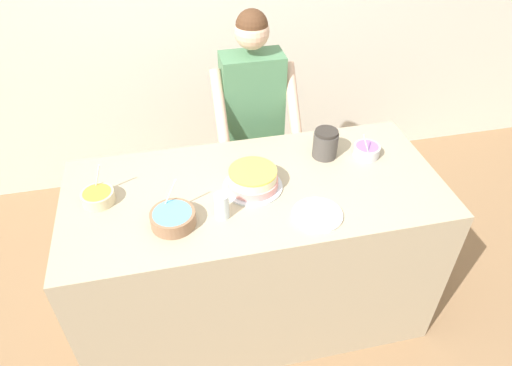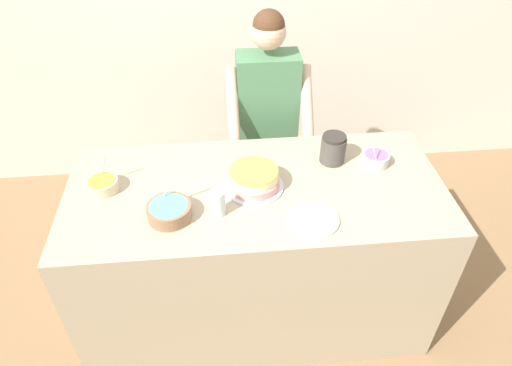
% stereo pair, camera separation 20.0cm
% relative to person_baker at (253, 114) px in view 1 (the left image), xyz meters
% --- Properties ---
extents(wall_back, '(10.00, 0.05, 2.60)m').
position_rel_person_baker_xyz_m(wall_back, '(-0.13, 0.81, 0.34)').
color(wall_back, silver).
rests_on(wall_back, ground_plane).
extents(counter, '(1.84, 0.83, 0.95)m').
position_rel_person_baker_xyz_m(counter, '(-0.13, -0.67, -0.48)').
color(counter, tan).
rests_on(counter, ground_plane).
extents(person_baker, '(0.49, 0.43, 1.57)m').
position_rel_person_baker_xyz_m(person_baker, '(0.00, 0.00, 0.00)').
color(person_baker, '#2D2D38').
rests_on(person_baker, ground_plane).
extents(cake, '(0.29, 0.29, 0.10)m').
position_rel_person_baker_xyz_m(cake, '(-0.14, -0.67, 0.05)').
color(cake, silver).
rests_on(cake, counter).
extents(frosting_bowl_purple, '(0.14, 0.14, 0.16)m').
position_rel_person_baker_xyz_m(frosting_bowl_purple, '(0.49, -0.54, 0.03)').
color(frosting_bowl_purple, silver).
rests_on(frosting_bowl_purple, counter).
extents(frosting_bowl_blue, '(0.20, 0.20, 0.19)m').
position_rel_person_baker_xyz_m(frosting_bowl_blue, '(-0.54, -0.84, 0.04)').
color(frosting_bowl_blue, '#936B4C').
rests_on(frosting_bowl_blue, counter).
extents(frosting_bowl_orange, '(0.15, 0.15, 0.17)m').
position_rel_person_baker_xyz_m(frosting_bowl_orange, '(-0.87, -0.62, 0.03)').
color(frosting_bowl_orange, beige).
rests_on(frosting_bowl_orange, counter).
extents(drinking_glass, '(0.07, 0.07, 0.13)m').
position_rel_person_baker_xyz_m(drinking_glass, '(-0.32, -0.84, 0.06)').
color(drinking_glass, silver).
rests_on(drinking_glass, counter).
extents(ceramic_plate, '(0.23, 0.23, 0.01)m').
position_rel_person_baker_xyz_m(ceramic_plate, '(0.10, -0.93, 0.00)').
color(ceramic_plate, white).
rests_on(ceramic_plate, counter).
extents(stoneware_jar, '(0.13, 0.13, 0.15)m').
position_rel_person_baker_xyz_m(stoneware_jar, '(0.28, -0.50, 0.07)').
color(stoneware_jar, '#4C4742').
rests_on(stoneware_jar, counter).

